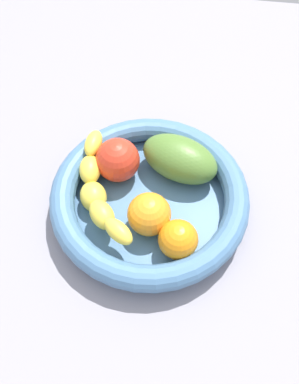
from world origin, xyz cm
name	(u,v)px	position (x,y,z in cm)	size (l,w,h in cm)	color
kitchen_counter	(149,212)	(0.00, 0.00, 1.50)	(120.00, 120.00, 3.00)	gray
fruit_bowl	(149,198)	(0.00, 0.00, 5.78)	(30.72, 30.72, 5.36)	teal
banana_draped_left	(97,191)	(7.82, 1.08, 7.74)	(11.49, 20.18, 5.87)	yellow
orange_front	(149,214)	(-0.52, 3.99, 7.75)	(6.49, 6.49, 6.49)	orange
orange_mid_left	(178,239)	(-5.12, 7.27, 7.40)	(5.78, 5.78, 5.78)	orange
tomato_red	(118,160)	(5.78, -4.93, 8.05)	(7.07, 7.07, 7.07)	red
mango_green	(180,159)	(-3.91, -6.75, 7.77)	(12.67, 7.58, 6.52)	#527A31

